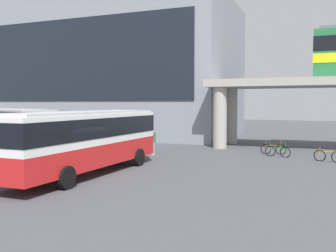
{
  "coord_description": "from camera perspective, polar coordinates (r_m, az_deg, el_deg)",
  "views": [
    {
      "loc": [
        10.89,
        -14.93,
        3.63
      ],
      "look_at": [
        1.87,
        7.3,
        2.2
      ],
      "focal_mm": 40.76,
      "sensor_mm": 36.0,
      "label": 1
    }
  ],
  "objects": [
    {
      "name": "bicycle_green",
      "position": [
        26.99,
        16.08,
        -3.68
      ],
      "size": [
        1.75,
        0.51,
        1.04
      ],
      "color": "black",
      "rests_on": "ground_plane"
    },
    {
      "name": "bus_secondary",
      "position": [
        29.93,
        -22.75,
        0.0
      ],
      "size": [
        11.11,
        6.86,
        3.22
      ],
      "color": "orange",
      "rests_on": "ground_plane"
    },
    {
      "name": "bicycle_brown",
      "position": [
        28.33,
        15.48,
        -3.34
      ],
      "size": [
        1.79,
        0.1,
        1.04
      ],
      "color": "black",
      "rests_on": "ground_plane"
    },
    {
      "name": "pedestrian_near_building",
      "position": [
        26.67,
        -2.34,
        -2.55
      ],
      "size": [
        0.38,
        0.47,
        1.82
      ],
      "color": "gray",
      "rests_on": "ground_plane"
    },
    {
      "name": "bicycle_orange",
      "position": [
        25.7,
        22.87,
        -4.17
      ],
      "size": [
        1.75,
        0.5,
        1.04
      ],
      "color": "black",
      "rests_on": "ground_plane"
    },
    {
      "name": "ground_plane",
      "position": [
        27.44,
        -1.51,
        -4.19
      ],
      "size": [
        120.0,
        120.0,
        0.0
      ],
      "primitive_type": "plane",
      "color": "#47494F"
    },
    {
      "name": "station_building",
      "position": [
        46.2,
        -9.52,
        7.83
      ],
      "size": [
        30.41,
        15.12,
        14.44
      ],
      "color": "gray",
      "rests_on": "ground_plane"
    },
    {
      "name": "bus_main",
      "position": [
        19.76,
        -12.35,
        -1.43
      ],
      "size": [
        2.9,
        11.08,
        3.22
      ],
      "color": "red",
      "rests_on": "ground_plane"
    }
  ]
}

